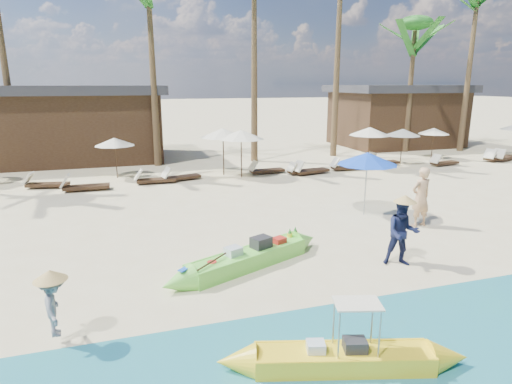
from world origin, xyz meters
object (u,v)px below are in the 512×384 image
object	(u,v)px
yellow_canoe	(343,358)
blue_umbrella	(367,158)
green_canoe	(248,258)
tourist	(421,197)

from	to	relation	value
yellow_canoe	blue_umbrella	xyz separation A→B (m)	(4.71, 7.19, 1.78)
green_canoe	yellow_canoe	size ratio (longest dim) A/B	1.14
green_canoe	yellow_canoe	bearing A→B (deg)	-108.51
green_canoe	blue_umbrella	size ratio (longest dim) A/B	2.30
yellow_canoe	tourist	bearing A→B (deg)	59.95
green_canoe	tourist	bearing A→B (deg)	-10.10
tourist	blue_umbrella	size ratio (longest dim) A/B	0.88
green_canoe	tourist	xyz separation A→B (m)	(6.06, 1.39, 0.73)
green_canoe	blue_umbrella	bearing A→B (deg)	7.46
green_canoe	tourist	size ratio (longest dim) A/B	2.63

